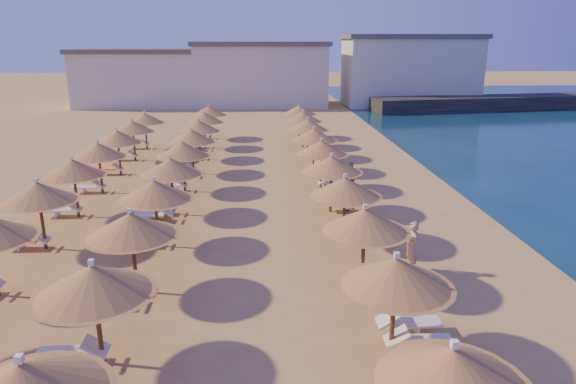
{
  "coord_description": "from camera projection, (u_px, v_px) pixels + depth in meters",
  "views": [
    {
      "loc": [
        -0.13,
        -16.79,
        7.49
      ],
      "look_at": [
        1.06,
        4.0,
        1.3
      ],
      "focal_mm": 32.0,
      "sensor_mm": 36.0,
      "label": 1
    }
  ],
  "objects": [
    {
      "name": "parasol_row_inland",
      "position": [
        87.0,
        159.0,
        23.82
      ],
      "size": [
        2.85,
        28.54,
        2.72
      ],
      "color": "brown",
      "rests_on": "ground"
    },
    {
      "name": "beachgoer_a",
      "position": [
        412.0,
        247.0,
        17.07
      ],
      "size": [
        0.48,
        0.68,
        1.76
      ],
      "primitive_type": "imported",
      "rotation": [
        0.0,
        0.0,
        -1.48
      ],
      "color": "tan",
      "rests_on": "ground"
    },
    {
      "name": "parasol_row_west",
      "position": [
        171.0,
        167.0,
        22.3
      ],
      "size": [
        2.85,
        39.56,
        2.72
      ],
      "color": "brown",
      "rests_on": "ground"
    },
    {
      "name": "beachgoer_b",
      "position": [
        350.0,
        194.0,
        22.75
      ],
      "size": [
        0.89,
        1.03,
        1.81
      ],
      "primitive_type": "imported",
      "rotation": [
        0.0,
        0.0,
        -1.3
      ],
      "color": "tan",
      "rests_on": "ground"
    },
    {
      "name": "ground",
      "position": [
        265.0,
        260.0,
        18.21
      ],
      "size": [
        220.0,
        220.0,
        0.0
      ],
      "primitive_type": "plane",
      "color": "tan",
      "rests_on": "ground"
    },
    {
      "name": "parasol_row_east",
      "position": [
        331.0,
        165.0,
        22.68
      ],
      "size": [
        2.85,
        39.56,
        2.72
      ],
      "color": "brown",
      "rests_on": "ground"
    },
    {
      "name": "jetty",
      "position": [
        502.0,
        103.0,
        57.3
      ],
      "size": [
        30.26,
        8.22,
        1.5
      ],
      "primitive_type": "cube",
      "rotation": [
        0.0,
        0.0,
        0.14
      ],
      "color": "black",
      "rests_on": "ground"
    },
    {
      "name": "hotel_blocks",
      "position": [
        282.0,
        73.0,
        60.27
      ],
      "size": [
        46.73,
        9.43,
        8.1
      ],
      "color": "silver",
      "rests_on": "ground"
    },
    {
      "name": "loungers",
      "position": [
        218.0,
        204.0,
        23.18
      ],
      "size": [
        14.3,
        38.18,
        0.66
      ],
      "color": "white",
      "rests_on": "ground"
    },
    {
      "name": "beachgoer_c",
      "position": [
        350.0,
        177.0,
        26.06
      ],
      "size": [
        1.02,
        0.79,
        1.62
      ],
      "primitive_type": "imported",
      "rotation": [
        0.0,
        0.0,
        -0.49
      ],
      "color": "tan",
      "rests_on": "ground"
    }
  ]
}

